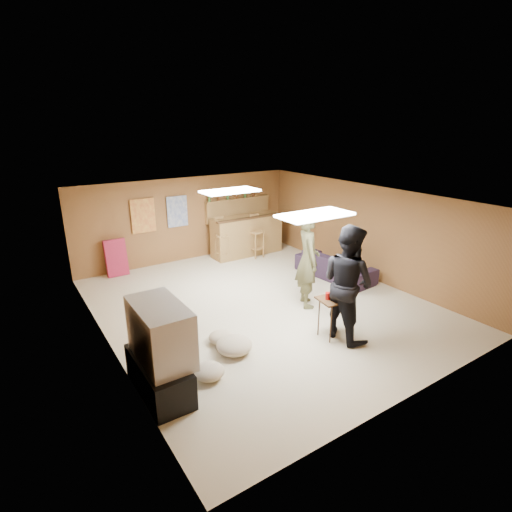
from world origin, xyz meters
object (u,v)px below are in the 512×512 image
sofa (335,266)px  tray_table (333,317)px  person_olive (308,260)px  bar_counter (247,235)px  person_black (347,283)px  tv_body (160,332)px

sofa → tray_table: (-1.99, -2.02, 0.07)m
person_olive → sofa: (1.56, 0.79, -0.68)m
bar_counter → sofa: 2.78m
person_olive → person_black: (-0.27, -1.34, 0.04)m
person_black → sofa: person_black is taller
person_olive → person_black: person_black is taller
sofa → bar_counter: bearing=12.2°
tv_body → person_black: (3.16, -0.32, 0.10)m
bar_counter → person_olive: person_olive is taller
bar_counter → person_olive: bearing=-101.8°
sofa → tv_body: bearing=104.6°
person_olive → person_black: size_ratio=0.96×
bar_counter → person_olive: 3.53m
sofa → person_black: bearing=134.0°
tv_body → sofa: tv_body is taller
tray_table → bar_counter: bearing=76.1°
person_olive → tv_body: bearing=131.3°
tv_body → sofa: 5.34m
person_olive → person_black: 1.36m
tv_body → person_olive: 3.58m
person_olive → sofa: 1.87m
tv_body → person_olive: size_ratio=0.57×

